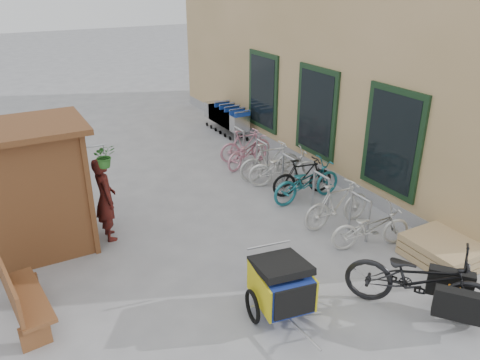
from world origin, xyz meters
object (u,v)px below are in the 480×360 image
pallet_stack (442,251)px  bike_0 (371,227)px  kiosk (21,174)px  bench (21,296)px  shopping_carts (226,116)px  child_trailer (281,284)px  cargo_bike (421,280)px  bike_3 (303,177)px  bike_2 (307,181)px  bike_4 (283,167)px  bike_7 (245,145)px  bike_1 (337,204)px  bike_5 (270,161)px  person_kiosk (105,199)px  bike_6 (248,152)px

pallet_stack → bike_0: 1.28m
kiosk → bench: bearing=-101.2°
kiosk → shopping_carts: kiosk is taller
pallet_stack → child_trailer: 3.30m
kiosk → cargo_bike: size_ratio=1.16×
shopping_carts → pallet_stack: bearing=-90.0°
cargo_bike → bike_3: 4.28m
bike_2 → bike_4: 0.96m
bike_7 → kiosk: bearing=116.5°
bike_1 → bike_5: 2.63m
kiosk → pallet_stack: (6.28, -3.87, -1.34)m
pallet_stack → person_kiosk: person_kiosk is taller
bike_6 → bike_7: bearing=-40.1°
pallet_stack → child_trailer: child_trailer is taller
bike_6 → cargo_bike: bearing=154.9°
pallet_stack → bike_2: bearing=101.4°
child_trailer → cargo_bike: bearing=-18.5°
child_trailer → bike_1: bike_1 is taller
child_trailer → person_kiosk: size_ratio=1.01×
child_trailer → bike_1: size_ratio=1.06×
bike_0 → bike_7: 4.96m
child_trailer → cargo_bike: 2.07m
bench → bike_0: 5.97m
bike_5 → bike_7: bike_5 is taller
pallet_stack → bike_2: (-0.64, 3.17, 0.25)m
kiosk → bike_2: 5.78m
bike_0 → bike_3: (0.23, 2.46, 0.04)m
bike_3 → bike_4: (-0.08, 0.67, 0.01)m
bike_3 → person_kiosk: bearing=97.9°
bike_1 → bike_3: bearing=-8.5°
bike_3 → bike_6: (-0.24, 2.13, -0.04)m
shopping_carts → bike_3: size_ratio=1.48×
bench → child_trailer: size_ratio=0.93×
cargo_bike → bike_1: bearing=38.0°
bike_5 → bike_6: bearing=10.4°
bike_6 → bike_1: bearing=160.5°
bike_4 → bike_7: bearing=18.6°
bike_3 → bike_6: bearing=17.5°
cargo_bike → bike_7: size_ratio=1.46×
person_kiosk → bike_3: 4.44m
child_trailer → bike_6: bearing=74.0°
kiosk → bike_0: (5.50, -2.87, -1.14)m
kiosk → pallet_stack: 7.50m
shopping_carts → bike_0: size_ratio=1.41×
person_kiosk → child_trailer: bearing=-154.2°
child_trailer → bike_5: bearing=68.6°
bike_2 → pallet_stack: bearing=-168.9°
person_kiosk → bike_2: 4.36m
bike_4 → bike_3: bearing=-154.6°
bench → person_kiosk: bearing=40.5°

